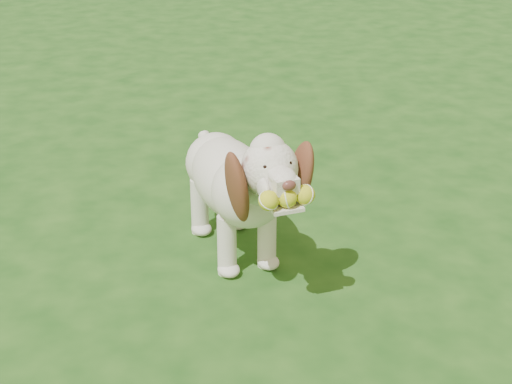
{
  "coord_description": "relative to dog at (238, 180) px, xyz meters",
  "views": [
    {
      "loc": [
        -0.66,
        -2.52,
        1.64
      ],
      "look_at": [
        -0.5,
        0.13,
        0.39
      ],
      "focal_mm": 55.0,
      "sensor_mm": 36.0,
      "label": 1
    }
  ],
  "objects": [
    {
      "name": "ground",
      "position": [
        0.56,
        -0.33,
        -0.35
      ],
      "size": [
        80.0,
        80.0,
        0.0
      ],
      "primitive_type": "plane",
      "color": "#164012",
      "rests_on": "ground"
    },
    {
      "name": "dog",
      "position": [
        0.0,
        0.0,
        0.0
      ],
      "size": [
        0.54,
        1.01,
        0.67
      ],
      "rotation": [
        0.0,
        0.0,
        0.3
      ],
      "color": "silver",
      "rests_on": "ground"
    }
  ]
}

